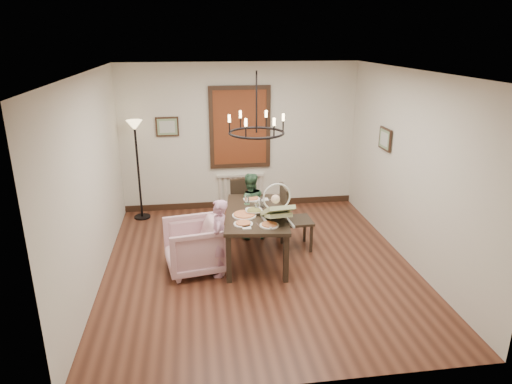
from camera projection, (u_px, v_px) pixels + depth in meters
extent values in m
cube|color=brown|center=(259.00, 265.00, 6.82)|extent=(4.50, 5.00, 0.01)
cube|color=white|center=(259.00, 72.00, 5.91)|extent=(4.50, 5.00, 0.01)
cube|color=beige|center=(240.00, 138.00, 8.70)|extent=(4.50, 0.01, 2.80)
cube|color=beige|center=(92.00, 182.00, 6.07)|extent=(0.01, 5.00, 2.80)
cube|color=beige|center=(411.00, 169.00, 6.66)|extent=(0.01, 5.00, 2.80)
cube|color=black|center=(256.00, 213.00, 6.81)|extent=(1.10, 1.71, 0.05)
cube|color=black|center=(229.00, 259.00, 6.23)|extent=(0.07, 0.07, 0.70)
cube|color=black|center=(232.00, 218.00, 7.63)|extent=(0.07, 0.07, 0.70)
cube|color=black|center=(286.00, 259.00, 6.24)|extent=(0.07, 0.07, 0.70)
cube|color=black|center=(279.00, 218.00, 7.64)|extent=(0.07, 0.07, 0.70)
imported|color=#D09FA1|center=(194.00, 246.00, 6.57)|extent=(0.95, 0.93, 0.75)
imported|color=#C78CAB|center=(219.00, 244.00, 6.40)|extent=(0.28, 0.37, 0.94)
imported|color=#365B3E|center=(250.00, 211.00, 7.60)|extent=(0.47, 0.37, 0.94)
imported|color=white|center=(254.00, 211.00, 6.72)|extent=(0.30, 0.30, 0.07)
cylinder|color=tan|center=(244.00, 215.00, 6.63)|extent=(0.35, 0.35, 0.04)
cylinder|color=silver|center=(256.00, 208.00, 6.75)|extent=(0.08, 0.08, 0.16)
cube|color=brown|center=(240.00, 128.00, 8.60)|extent=(1.00, 0.03, 1.40)
cube|color=black|center=(167.00, 127.00, 8.42)|extent=(0.42, 0.03, 0.36)
cube|color=black|center=(385.00, 139.00, 7.42)|extent=(0.03, 0.42, 0.36)
torus|color=black|center=(256.00, 133.00, 6.41)|extent=(0.80, 0.80, 0.04)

